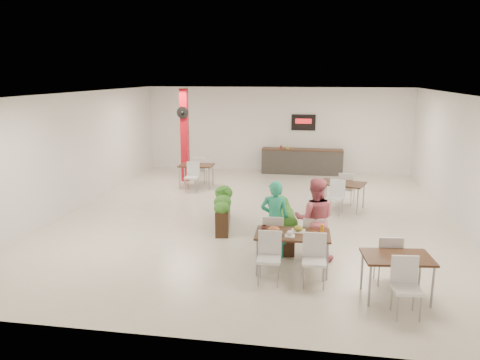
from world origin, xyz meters
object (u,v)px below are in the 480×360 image
object	(u,v)px
main_table	(292,239)
side_table_c	(397,264)
service_counter	(302,161)
planter_right	(283,221)
side_table_a	(196,168)
red_column	(185,134)
planter_left	(223,206)
diner_man	(275,219)
side_table_b	(342,187)
diner_woman	(315,219)

from	to	relation	value
main_table	side_table_c	size ratio (longest dim) A/B	1.00
service_counter	planter_right	size ratio (longest dim) A/B	1.61
planter_right	side_table_a	size ratio (longest dim) A/B	1.15
red_column	service_counter	size ratio (longest dim) A/B	1.07
service_counter	planter_left	bearing A→B (deg)	-104.27
diner_man	planter_left	bearing A→B (deg)	-52.75
planter_left	side_table_b	bearing A→B (deg)	34.71
diner_man	red_column	bearing A→B (deg)	-61.78
diner_man	planter_right	size ratio (longest dim) A/B	0.86
planter_left	side_table_a	world-z (taller)	planter_left
planter_left	side_table_b	xyz separation A→B (m)	(2.93, 2.03, 0.12)
red_column	side_table_b	xyz separation A→B (m)	(5.25, -2.71, -1.01)
red_column	planter_left	bearing A→B (deg)	-63.99
service_counter	side_table_c	world-z (taller)	service_counter
main_table	side_table_c	distance (m)	1.97
red_column	side_table_b	distance (m)	6.00
main_table	planter_right	world-z (taller)	planter_right
service_counter	diner_woman	xyz separation A→B (m)	(0.55, -8.38, 0.35)
side_table_b	side_table_c	size ratio (longest dim) A/B	1.01
service_counter	planter_left	distance (m)	6.82
main_table	planter_right	distance (m)	1.56
service_counter	side_table_c	distance (m)	10.07
planter_left	side_table_c	world-z (taller)	planter_left
diner_man	side_table_a	distance (m)	6.48
diner_woman	planter_right	world-z (taller)	diner_woman
diner_man	side_table_a	size ratio (longest dim) A/B	0.99
diner_woman	side_table_b	distance (m)	3.87
service_counter	diner_man	xyz separation A→B (m)	(-0.25, -8.38, 0.31)
main_table	diner_man	bearing A→B (deg)	120.79
main_table	side_table_c	world-z (taller)	same
diner_woman	side_table_c	bearing A→B (deg)	130.64
side_table_c	service_counter	bearing A→B (deg)	94.48
diner_man	side_table_c	bearing A→B (deg)	143.60
diner_man	planter_left	distance (m)	2.30
planter_left	side_table_a	size ratio (longest dim) A/B	1.16
main_table	planter_left	bearing A→B (deg)	126.88
main_table	side_table_c	bearing A→B (deg)	-25.48
main_table	diner_woman	size ratio (longest dim) A/B	0.98
planter_right	side_table_a	xyz separation A→B (m)	(-3.23, 4.80, 0.13)
side_table_a	diner_woman	bearing A→B (deg)	-56.07
service_counter	planter_right	xyz separation A→B (m)	(-0.15, -7.51, 0.00)
service_counter	diner_woman	size ratio (longest dim) A/B	1.78
service_counter	planter_left	world-z (taller)	service_counter
service_counter	planter_left	size ratio (longest dim) A/B	1.59
diner_woman	side_table_a	size ratio (longest dim) A/B	1.04
diner_man	side_table_b	world-z (taller)	diner_man
planter_right	main_table	bearing A→B (deg)	-79.44
diner_man	side_table_a	xyz separation A→B (m)	(-3.13, 5.67, -0.18)
red_column	main_table	bearing A→B (deg)	-60.03
red_column	side_table_a	world-z (taller)	red_column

